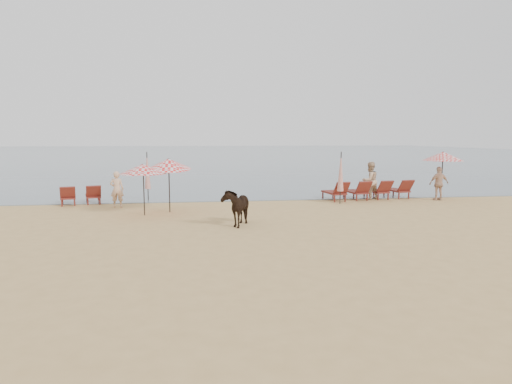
{
  "coord_description": "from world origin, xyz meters",
  "views": [
    {
      "loc": [
        -2.07,
        -10.8,
        3.14
      ],
      "look_at": [
        0.0,
        5.0,
        1.1
      ],
      "focal_mm": 30.0,
      "sensor_mm": 36.0,
      "label": 1
    }
  ],
  "objects_px": {
    "umbrella_open_left_b": "(169,164)",
    "cow": "(236,206)",
    "beachgoer_right_b": "(439,183)",
    "beachgoer_left": "(117,189)",
    "beachgoer_right_a": "(370,181)",
    "umbrella_closed_right": "(341,172)",
    "lounger_cluster_right": "(368,190)",
    "umbrella_open_right": "(443,156)",
    "lounger_cluster_left": "(81,195)",
    "umbrella_closed_left": "(147,171)",
    "umbrella_open_left_a": "(143,169)"
  },
  "relations": [
    {
      "from": "lounger_cluster_left",
      "to": "cow",
      "type": "distance_m",
      "value": 8.99
    },
    {
      "from": "umbrella_open_left_b",
      "to": "umbrella_closed_right",
      "type": "bearing_deg",
      "value": 28.17
    },
    {
      "from": "lounger_cluster_right",
      "to": "beachgoer_right_b",
      "type": "height_order",
      "value": "beachgoer_right_b"
    },
    {
      "from": "umbrella_closed_left",
      "to": "lounger_cluster_left",
      "type": "bearing_deg",
      "value": -164.81
    },
    {
      "from": "umbrella_open_right",
      "to": "umbrella_closed_left",
      "type": "relative_size",
      "value": 1.0
    },
    {
      "from": "cow",
      "to": "beachgoer_left",
      "type": "bearing_deg",
      "value": 156.66
    },
    {
      "from": "umbrella_open_left_a",
      "to": "beachgoer_left",
      "type": "xyz_separation_m",
      "value": [
        -1.46,
        2.19,
        -1.06
      ]
    },
    {
      "from": "lounger_cluster_left",
      "to": "cow",
      "type": "height_order",
      "value": "cow"
    },
    {
      "from": "cow",
      "to": "lounger_cluster_left",
      "type": "bearing_deg",
      "value": 159.58
    },
    {
      "from": "cow",
      "to": "beachgoer_right_a",
      "type": "relative_size",
      "value": 0.84
    },
    {
      "from": "cow",
      "to": "beachgoer_right_b",
      "type": "relative_size",
      "value": 0.95
    },
    {
      "from": "beachgoer_left",
      "to": "beachgoer_right_b",
      "type": "xyz_separation_m",
      "value": [
        15.6,
        0.16,
        0.03
      ]
    },
    {
      "from": "umbrella_closed_right",
      "to": "cow",
      "type": "distance_m",
      "value": 6.94
    },
    {
      "from": "lounger_cluster_right",
      "to": "beachgoer_left",
      "type": "xyz_separation_m",
      "value": [
        -12.21,
        -0.9,
        0.35
      ]
    },
    {
      "from": "beachgoer_right_a",
      "to": "beachgoer_right_b",
      "type": "distance_m",
      "value": 3.41
    },
    {
      "from": "cow",
      "to": "umbrella_closed_left",
      "type": "bearing_deg",
      "value": 140.03
    },
    {
      "from": "umbrella_closed_right",
      "to": "beachgoer_left",
      "type": "bearing_deg",
      "value": 178.39
    },
    {
      "from": "umbrella_closed_left",
      "to": "beachgoer_right_b",
      "type": "bearing_deg",
      "value": -7.01
    },
    {
      "from": "beachgoer_right_a",
      "to": "beachgoer_left",
      "type": "bearing_deg",
      "value": -14.72
    },
    {
      "from": "umbrella_closed_left",
      "to": "umbrella_closed_right",
      "type": "height_order",
      "value": "umbrella_closed_right"
    },
    {
      "from": "cow",
      "to": "umbrella_open_left_a",
      "type": "bearing_deg",
      "value": 164.72
    },
    {
      "from": "cow",
      "to": "beachgoer_left",
      "type": "relative_size",
      "value": 0.98
    },
    {
      "from": "lounger_cluster_left",
      "to": "umbrella_closed_right",
      "type": "relative_size",
      "value": 0.87
    },
    {
      "from": "lounger_cluster_left",
      "to": "umbrella_closed_left",
      "type": "relative_size",
      "value": 0.88
    },
    {
      "from": "umbrella_open_left_a",
      "to": "cow",
      "type": "height_order",
      "value": "umbrella_open_left_a"
    },
    {
      "from": "umbrella_open_right",
      "to": "cow",
      "type": "xyz_separation_m",
      "value": [
        -11.04,
        -5.34,
        -1.5
      ]
    },
    {
      "from": "beachgoer_left",
      "to": "umbrella_closed_right",
      "type": "bearing_deg",
      "value": 178.62
    },
    {
      "from": "lounger_cluster_left",
      "to": "umbrella_open_left_b",
      "type": "xyz_separation_m",
      "value": [
        4.31,
        -2.7,
        1.6
      ]
    },
    {
      "from": "lounger_cluster_left",
      "to": "umbrella_open_right",
      "type": "height_order",
      "value": "umbrella_open_right"
    },
    {
      "from": "lounger_cluster_right",
      "to": "umbrella_open_right",
      "type": "bearing_deg",
      "value": -11.86
    },
    {
      "from": "umbrella_open_right",
      "to": "beachgoer_right_b",
      "type": "bearing_deg",
      "value": -121.4
    },
    {
      "from": "umbrella_closed_left",
      "to": "cow",
      "type": "xyz_separation_m",
      "value": [
        3.87,
        -6.6,
        -0.81
      ]
    },
    {
      "from": "umbrella_closed_left",
      "to": "beachgoer_right_a",
      "type": "relative_size",
      "value": 1.27
    },
    {
      "from": "lounger_cluster_right",
      "to": "umbrella_closed_right",
      "type": "height_order",
      "value": "umbrella_closed_right"
    },
    {
      "from": "cow",
      "to": "beachgoer_left",
      "type": "height_order",
      "value": "beachgoer_left"
    },
    {
      "from": "umbrella_open_left_b",
      "to": "beachgoer_right_a",
      "type": "height_order",
      "value": "umbrella_open_left_b"
    },
    {
      "from": "lounger_cluster_right",
      "to": "beachgoer_right_a",
      "type": "bearing_deg",
      "value": -34.3
    },
    {
      "from": "lounger_cluster_left",
      "to": "beachgoer_right_a",
      "type": "distance_m",
      "value": 14.15
    },
    {
      "from": "lounger_cluster_right",
      "to": "umbrella_open_left_a",
      "type": "relative_size",
      "value": 2.16
    },
    {
      "from": "beachgoer_left",
      "to": "beachgoer_right_b",
      "type": "height_order",
      "value": "beachgoer_right_b"
    },
    {
      "from": "umbrella_open_left_b",
      "to": "beachgoer_right_b",
      "type": "relative_size",
      "value": 1.39
    },
    {
      "from": "beachgoer_left",
      "to": "beachgoer_right_a",
      "type": "bearing_deg",
      "value": -175.68
    },
    {
      "from": "lounger_cluster_left",
      "to": "umbrella_open_right",
      "type": "distance_m",
      "value": 18.01
    },
    {
      "from": "umbrella_closed_left",
      "to": "beachgoer_right_a",
      "type": "height_order",
      "value": "umbrella_closed_left"
    },
    {
      "from": "beachgoer_left",
      "to": "lounger_cluster_right",
      "type": "bearing_deg",
      "value": -175.53
    },
    {
      "from": "lounger_cluster_right",
      "to": "umbrella_open_left_b",
      "type": "bearing_deg",
      "value": -174.17
    },
    {
      "from": "cow",
      "to": "beachgoer_right_b",
      "type": "height_order",
      "value": "beachgoer_right_b"
    },
    {
      "from": "beachgoer_left",
      "to": "beachgoer_right_a",
      "type": "xyz_separation_m",
      "value": [
        12.27,
        0.88,
        0.14
      ]
    },
    {
      "from": "beachgoer_right_b",
      "to": "umbrella_open_right",
      "type": "bearing_deg",
      "value": -131.14
    },
    {
      "from": "umbrella_open_left_b",
      "to": "cow",
      "type": "height_order",
      "value": "umbrella_open_left_b"
    }
  ]
}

